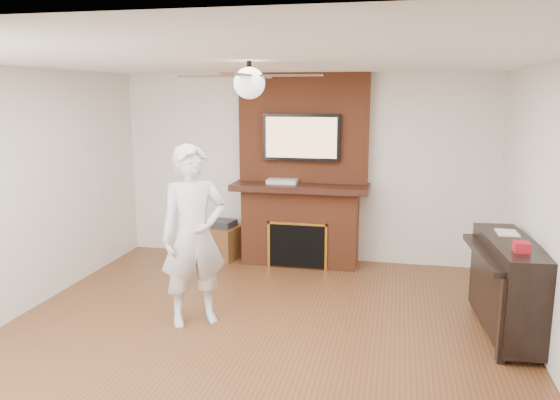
% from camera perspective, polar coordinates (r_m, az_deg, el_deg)
% --- Properties ---
extents(room_shell, '(5.36, 5.86, 2.86)m').
position_cam_1_polar(room_shell, '(4.71, -3.09, -1.04)').
color(room_shell, '#59321A').
rests_on(room_shell, ground).
extents(fireplace, '(1.78, 0.64, 2.50)m').
position_cam_1_polar(fireplace, '(7.20, 2.28, 1.14)').
color(fireplace, brown).
rests_on(fireplace, ground).
extents(tv, '(1.00, 0.08, 0.60)m').
position_cam_1_polar(tv, '(7.07, 2.25, 6.55)').
color(tv, black).
rests_on(tv, fireplace).
extents(ceiling_fan, '(1.21, 1.21, 0.31)m').
position_cam_1_polar(ceiling_fan, '(4.60, -3.23, 12.24)').
color(ceiling_fan, black).
rests_on(ceiling_fan, room_shell).
extents(person, '(0.78, 0.72, 1.77)m').
position_cam_1_polar(person, '(5.34, -9.00, -3.73)').
color(person, silver).
rests_on(person, ground).
extents(side_table, '(0.55, 0.55, 0.54)m').
position_cam_1_polar(side_table, '(7.56, -6.12, -4.25)').
color(side_table, brown).
rests_on(side_table, ground).
extents(piano, '(0.62, 1.41, 1.00)m').
position_cam_1_polar(piano, '(5.58, 22.72, -8.11)').
color(piano, black).
rests_on(piano, ground).
extents(cable_box, '(0.39, 0.22, 0.06)m').
position_cam_1_polar(cable_box, '(7.13, 0.25, 1.97)').
color(cable_box, silver).
rests_on(cable_box, fireplace).
extents(candle_orange, '(0.06, 0.06, 0.11)m').
position_cam_1_polar(candle_orange, '(7.24, 0.19, -6.46)').
color(candle_orange, orange).
rests_on(candle_orange, ground).
extents(candle_green, '(0.08, 0.08, 0.09)m').
position_cam_1_polar(candle_green, '(7.28, 1.27, -6.44)').
color(candle_green, '#3C7830').
rests_on(candle_green, ground).
extents(candle_blue, '(0.06, 0.06, 0.08)m').
position_cam_1_polar(candle_blue, '(7.20, 3.04, -6.68)').
color(candle_blue, '#2E4E8C').
rests_on(candle_blue, ground).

